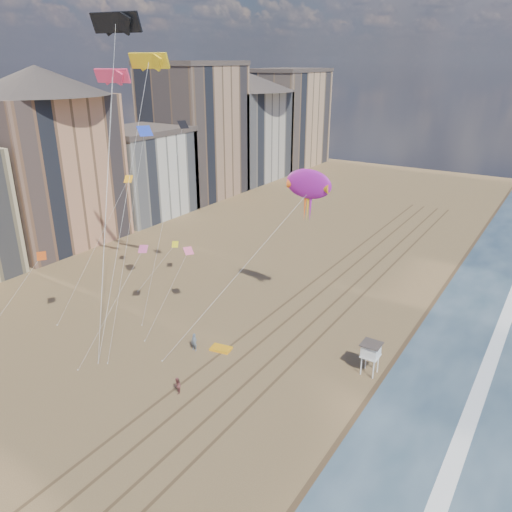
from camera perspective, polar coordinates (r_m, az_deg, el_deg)
The scene contains 12 objects.
ground at distance 42.38m, azimuth -20.82°, elevation -23.50°, with size 260.00×260.00×0.00m, color brown.
wet_sand at distance 63.32m, azimuth 22.27°, elevation -7.57°, with size 260.00×260.00×0.00m, color #42301E.
foam at distance 62.96m, azimuth 26.02°, elevation -8.38°, with size 260.00×260.00×0.00m, color white.
tracks at distance 59.27m, azimuth 4.44°, elevation -7.92°, with size 7.68×120.00×0.01m.
buildings at distance 109.93m, azimuth -9.05°, elevation 13.11°, with size 34.72×131.35×29.00m.
lifeguard_stand at distance 50.76m, azimuth 13.00°, elevation -10.48°, with size 1.89×1.89×3.41m.
grounded_kite at distance 54.65m, azimuth -4.03°, elevation -10.52°, with size 2.18×1.39×0.25m, color #FFA715.
show_kite at distance 54.44m, azimuth 6.00°, elevation 8.14°, with size 6.59×8.39×23.53m.
kite_flyer_a at distance 54.40m, azimuth -7.07°, elevation -9.74°, with size 0.72×0.47×1.97m, color slate.
kite_flyer_b at distance 48.45m, azimuth -8.98°, elevation -14.43°, with size 0.80×0.62×1.65m, color brown.
parafoils at distance 56.46m, azimuth -14.79°, elevation 22.09°, with size 8.06×3.23×6.72m.
small_kites at distance 58.36m, azimuth -12.57°, elevation 6.39°, with size 12.94×21.21×18.46m.
Camera 1 is at (26.55, -15.78, 29.02)m, focal length 35.00 mm.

